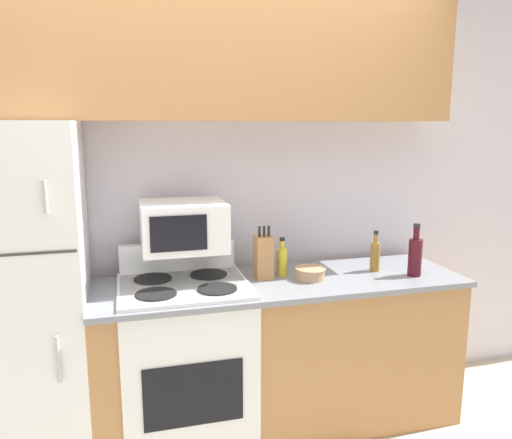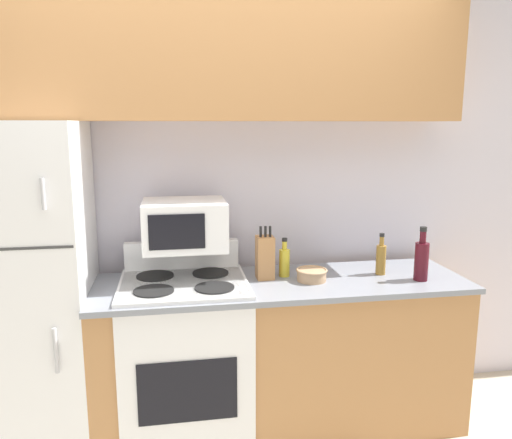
# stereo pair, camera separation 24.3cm
# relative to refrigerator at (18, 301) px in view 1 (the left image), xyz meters

# --- Properties ---
(wall_back) EXTENTS (8.00, 0.05, 2.55)m
(wall_back) POSITION_rel_refrigerator_xyz_m (1.02, 0.35, 0.40)
(wall_back) COLOR silver
(wall_back) RESTS_ON ground_plane
(lower_cabinets) EXTENTS (2.04, 0.62, 0.88)m
(lower_cabinets) POSITION_rel_refrigerator_xyz_m (1.35, -0.03, -0.43)
(lower_cabinets) COLOR #B27A47
(lower_cabinets) RESTS_ON ground_plane
(refrigerator) EXTENTS (0.66, 0.66, 1.74)m
(refrigerator) POSITION_rel_refrigerator_xyz_m (0.00, 0.00, 0.00)
(refrigerator) COLOR white
(refrigerator) RESTS_ON ground_plane
(upper_cabinets) EXTENTS (2.70, 0.34, 0.73)m
(upper_cabinets) POSITION_rel_refrigerator_xyz_m (1.02, 0.16, 1.24)
(upper_cabinets) COLOR #B27A47
(upper_cabinets) RESTS_ON refrigerator
(stove) EXTENTS (0.68, 0.60, 1.06)m
(stove) POSITION_rel_refrigerator_xyz_m (0.81, -0.04, -0.40)
(stove) COLOR white
(stove) RESTS_ON ground_plane
(microwave) EXTENTS (0.44, 0.38, 0.26)m
(microwave) POSITION_rel_refrigerator_xyz_m (0.83, 0.05, 0.32)
(microwave) COLOR white
(microwave) RESTS_ON stove
(knife_block) EXTENTS (0.09, 0.11, 0.30)m
(knife_block) POSITION_rel_refrigerator_xyz_m (1.26, 0.02, 0.13)
(knife_block) COLOR #B27A47
(knife_block) RESTS_ON lower_cabinets
(bowl) EXTENTS (0.17, 0.17, 0.07)m
(bowl) POSITION_rel_refrigerator_xyz_m (1.51, -0.07, 0.05)
(bowl) COLOR tan
(bowl) RESTS_ON lower_cabinets
(bottle_vinegar) EXTENTS (0.06, 0.06, 0.24)m
(bottle_vinegar) POSITION_rel_refrigerator_xyz_m (1.93, -0.02, 0.10)
(bottle_vinegar) COLOR olive
(bottle_vinegar) RESTS_ON lower_cabinets
(bottle_wine_red) EXTENTS (0.08, 0.08, 0.30)m
(bottle_wine_red) POSITION_rel_refrigerator_xyz_m (2.10, -0.16, 0.13)
(bottle_wine_red) COLOR #470F19
(bottle_wine_red) RESTS_ON lower_cabinets
(bottle_cooking_spray) EXTENTS (0.06, 0.06, 0.22)m
(bottle_cooking_spray) POSITION_rel_refrigerator_xyz_m (1.38, 0.04, 0.10)
(bottle_cooking_spray) COLOR gold
(bottle_cooking_spray) RESTS_ON lower_cabinets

